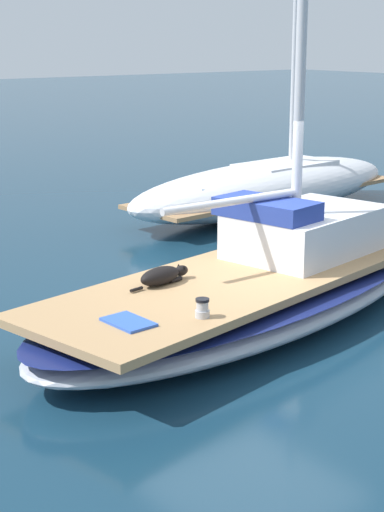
% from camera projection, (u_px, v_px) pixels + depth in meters
% --- Properties ---
extents(ground_plane, '(120.00, 120.00, 0.00)m').
position_uv_depth(ground_plane, '(253.00, 318.00, 10.70)').
color(ground_plane, '#143347').
extents(sailboat_main, '(3.81, 7.58, 0.66)m').
position_uv_depth(sailboat_main, '(253.00, 294.00, 10.61)').
color(sailboat_main, '#B2B7C1').
rests_on(sailboat_main, ground).
extents(mast_main, '(0.14, 2.27, 7.01)m').
position_uv_depth(mast_main, '(294.00, 17.00, 10.27)').
color(mast_main, silver).
rests_on(mast_main, sailboat_main).
extents(cabin_house, '(1.78, 2.45, 0.84)m').
position_uv_depth(cabin_house, '(303.00, 229.00, 11.25)').
color(cabin_house, silver).
rests_on(cabin_house, sailboat_main).
extents(dog_black, '(0.35, 0.95, 0.22)m').
position_uv_depth(dog_black, '(162.00, 276.00, 9.90)').
color(dog_black, black).
rests_on(dog_black, sailboat_main).
extents(deck_winch, '(0.16, 0.16, 0.21)m').
position_uv_depth(deck_winch, '(202.00, 309.00, 8.73)').
color(deck_winch, '#B7B7BC').
rests_on(deck_winch, sailboat_main).
extents(coiled_rope, '(0.32, 0.32, 0.04)m').
position_uv_depth(coiled_rope, '(169.00, 276.00, 10.17)').
color(coiled_rope, beige).
rests_on(coiled_rope, sailboat_main).
extents(deck_towel, '(0.58, 0.39, 0.03)m').
position_uv_depth(deck_towel, '(128.00, 322.00, 8.57)').
color(deck_towel, blue).
rests_on(deck_towel, sailboat_main).
extents(moored_boat_port_side, '(2.72, 7.37, 7.88)m').
position_uv_depth(moored_boat_port_side, '(267.00, 186.00, 16.95)').
color(moored_boat_port_side, white).
rests_on(moored_boat_port_side, ground).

